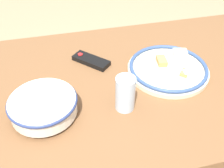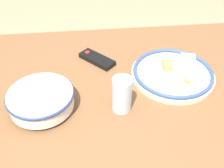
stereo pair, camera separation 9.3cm
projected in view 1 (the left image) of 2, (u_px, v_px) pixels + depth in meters
dining_table at (129, 96)px, 1.07m from camera, size 1.51×0.82×0.77m
noodle_bowl at (43, 106)px, 0.84m from camera, size 0.22×0.22×0.07m
food_plate at (168, 68)px, 1.04m from camera, size 0.32×0.32×0.04m
tv_remote at (91, 61)px, 1.09m from camera, size 0.15×0.15×0.02m
drinking_glass at (125, 94)px, 0.86m from camera, size 0.07×0.07×0.13m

